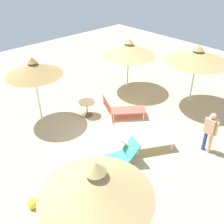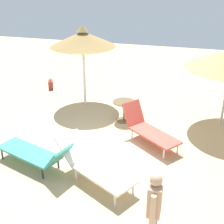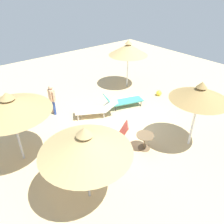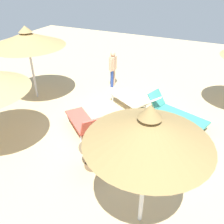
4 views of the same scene
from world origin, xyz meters
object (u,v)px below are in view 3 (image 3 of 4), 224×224
(lounge_chair_near_right, at_px, (97,108))
(beach_ball, at_px, (159,93))
(lounge_chair_front, at_px, (108,135))
(person_standing_far_left, at_px, (52,98))
(parasol_umbrella_far_right, at_px, (200,94))
(side_table_round, at_px, (145,139))
(lounge_chair_edge, at_px, (122,101))
(parasol_umbrella_center, at_px, (9,105))
(parasol_umbrella_near_left, at_px, (128,49))
(parasol_umbrella_back, at_px, (85,143))

(lounge_chair_near_right, xyz_separation_m, beach_ball, (-0.45, -4.02, -0.26))
(lounge_chair_front, xyz_separation_m, person_standing_far_left, (3.51, 0.67, 0.44))
(parasol_umbrella_far_right, bearing_deg, lounge_chair_near_right, 22.30)
(person_standing_far_left, height_order, side_table_round, person_standing_far_left)
(lounge_chair_edge, xyz_separation_m, lounge_chair_front, (-1.87, 2.38, 0.05))
(parasol_umbrella_center, distance_m, person_standing_far_left, 3.51)
(lounge_chair_edge, height_order, lounge_chair_front, lounge_chair_front)
(lounge_chair_near_right, bearing_deg, parasol_umbrella_center, 100.13)
(lounge_chair_edge, relative_size, beach_ball, 6.95)
(parasol_umbrella_center, xyz_separation_m, lounge_chair_near_right, (0.69, -3.88, -1.88))
(parasol_umbrella_near_left, bearing_deg, beach_ball, -167.20)
(parasol_umbrella_center, distance_m, parasol_umbrella_back, 3.10)
(side_table_round, bearing_deg, parasol_umbrella_center, 58.23)
(parasol_umbrella_back, bearing_deg, side_table_round, -80.45)
(lounge_chair_near_right, bearing_deg, lounge_chair_edge, -95.38)
(lounge_chair_edge, distance_m, beach_ball, 2.56)
(lounge_chair_near_right, bearing_deg, lounge_chair_front, 156.15)
(beach_ball, bearing_deg, parasol_umbrella_near_left, 12.80)
(lounge_chair_edge, xyz_separation_m, person_standing_far_left, (1.65, 3.05, 0.49))
(lounge_chair_near_right, relative_size, person_standing_far_left, 1.37)
(lounge_chair_front, bearing_deg, lounge_chair_near_right, -23.85)
(person_standing_far_left, bearing_deg, side_table_round, -160.96)
(parasol_umbrella_far_right, bearing_deg, person_standing_far_left, 30.04)
(parasol_umbrella_near_left, relative_size, lounge_chair_edge, 1.30)
(parasol_umbrella_near_left, relative_size, lounge_chair_near_right, 1.34)
(parasol_umbrella_far_right, bearing_deg, side_table_round, 59.85)
(parasol_umbrella_far_right, relative_size, side_table_round, 3.96)
(parasol_umbrella_back, relative_size, person_standing_far_left, 1.69)
(parasol_umbrella_near_left, relative_size, lounge_chair_front, 1.58)
(parasol_umbrella_center, bearing_deg, side_table_round, -121.77)
(lounge_chair_edge, xyz_separation_m, side_table_round, (-2.99, 1.45, 0.07))
(beach_ball, bearing_deg, lounge_chair_front, 107.57)
(person_standing_far_left, bearing_deg, parasol_umbrella_far_right, -149.96)
(parasol_umbrella_near_left, height_order, lounge_chair_near_right, parasol_umbrella_near_left)
(lounge_chair_near_right, bearing_deg, person_standing_far_left, 45.92)
(parasol_umbrella_center, distance_m, lounge_chair_near_right, 4.37)
(parasol_umbrella_center, bearing_deg, parasol_umbrella_far_right, -121.30)
(parasol_umbrella_center, height_order, lounge_chair_near_right, parasol_umbrella_center)
(lounge_chair_front, relative_size, side_table_round, 2.57)
(parasol_umbrella_near_left, xyz_separation_m, parasol_umbrella_far_right, (-5.79, 1.86, 0.01))
(lounge_chair_near_right, distance_m, beach_ball, 4.06)
(parasol_umbrella_far_right, height_order, beach_ball, parasol_umbrella_far_right)
(parasol_umbrella_back, distance_m, person_standing_far_left, 5.44)
(parasol_umbrella_far_right, relative_size, lounge_chair_edge, 1.27)
(parasol_umbrella_far_right, relative_size, beach_ball, 8.82)
(lounge_chair_near_right, distance_m, lounge_chair_edge, 1.50)
(parasol_umbrella_far_right, bearing_deg, beach_ball, -33.06)
(parasol_umbrella_far_right, xyz_separation_m, person_standing_far_left, (5.57, 3.22, -1.41))
(lounge_chair_front, bearing_deg, side_table_round, -140.19)
(person_standing_far_left, height_order, beach_ball, person_standing_far_left)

